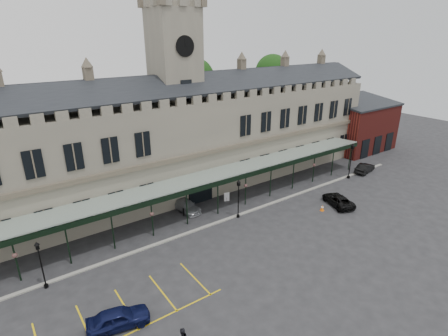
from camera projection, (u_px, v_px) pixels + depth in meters
ground at (259, 242)px, 34.54m from camera, size 140.00×140.00×0.00m
station_building at (179, 142)px, 44.31m from camera, size 60.00×10.36×17.30m
clock_tower at (176, 89)px, 41.98m from camera, size 5.60×5.60×24.80m
canopy at (216, 194)px, 39.35m from camera, size 50.00×4.10×4.30m
brick_annex at (359, 126)px, 61.27m from camera, size 12.40×8.36×9.23m
kerb at (227, 219)px, 38.70m from camera, size 60.00×0.40×0.12m
parking_markings at (129, 313)px, 25.83m from camera, size 16.00×6.00×0.01m
tree_behind_mid at (195, 79)px, 53.25m from camera, size 6.00×6.00×16.00m
tree_behind_right at (272, 73)px, 61.90m from camera, size 6.00×6.00×16.00m
lamp_post_left at (40, 261)px, 27.47m from camera, size 0.41×0.41×4.34m
lamp_post_mid at (238, 195)px, 38.27m from camera, size 0.43×0.43×4.57m
lamp_post_right at (351, 158)px, 48.74m from camera, size 0.49×0.49×5.18m
traffic_cone at (322, 208)px, 40.58m from camera, size 0.44×0.44×0.71m
sign_board at (227, 197)px, 42.85m from camera, size 0.64×0.26×1.14m
bollard_left at (184, 212)px, 39.42m from camera, size 0.16×0.16×0.91m
bollard_right at (239, 193)px, 44.08m from camera, size 0.16×0.16×0.90m
car_left_a at (118, 318)px, 24.37m from camera, size 4.60×2.58×1.48m
car_taxi at (186, 206)px, 40.53m from camera, size 2.18×4.52×1.27m
car_van at (338, 200)px, 41.83m from camera, size 3.49×5.05×1.28m
car_right_b at (365, 168)px, 51.69m from camera, size 4.36×2.24×1.37m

